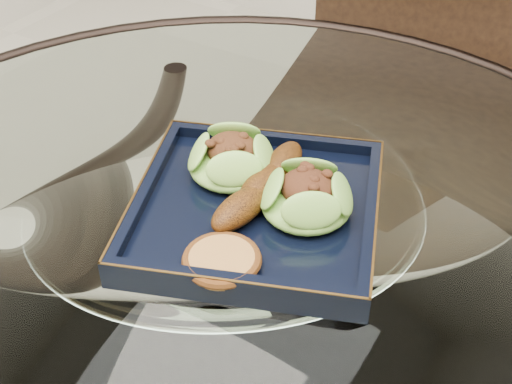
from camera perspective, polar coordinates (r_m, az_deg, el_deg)
The scene contains 7 objects.
dining_table at distance 0.92m, azimuth -2.13°, elevation -10.76°, with size 1.13×1.13×0.77m.
dining_chair at distance 1.30m, azimuth 11.90°, elevation 4.19°, with size 0.52×0.52×1.04m.
navy_plate at distance 0.81m, azimuth -0.00°, elevation -1.68°, with size 0.27×0.27×0.02m, color black.
lettuce_wrap_left at distance 0.84m, azimuth -1.97°, elevation 2.48°, with size 0.10×0.10×0.04m, color #55912A.
lettuce_wrap_right at distance 0.78m, azimuth 4.06°, elevation -0.62°, with size 0.10×0.10×0.04m, color #51992C.
roasted_plantain at distance 0.80m, azimuth 0.52°, elevation 0.55°, with size 0.17×0.04×0.03m, color #5E2F09.
crumb_patty at distance 0.72m, azimuth -2.75°, elevation -5.55°, with size 0.07×0.07×0.01m, color #A47536.
Camera 1 is at (0.34, -0.50, 1.29)m, focal length 50.00 mm.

